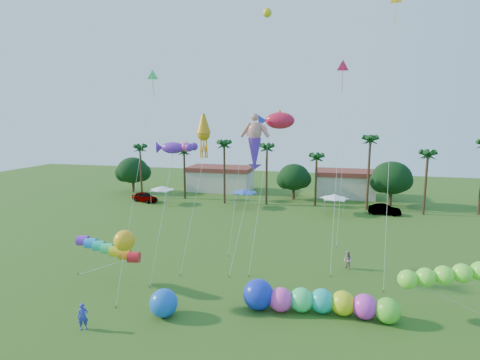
% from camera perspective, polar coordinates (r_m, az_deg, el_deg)
% --- Properties ---
extents(ground, '(160.00, 160.00, 0.00)m').
position_cam_1_polar(ground, '(26.02, -5.88, -23.67)').
color(ground, '#285116').
rests_on(ground, ground).
extents(tree_line, '(69.46, 8.91, 11.00)m').
position_cam_1_polar(tree_line, '(65.33, 10.37, 0.46)').
color(tree_line, '#3A2819').
rests_on(tree_line, ground).
extents(buildings_row, '(35.00, 7.00, 4.00)m').
position_cam_1_polar(buildings_row, '(72.30, 5.37, -0.41)').
color(buildings_row, beige).
rests_on(buildings_row, ground).
extents(tent_row, '(31.00, 4.00, 0.60)m').
position_cam_1_polar(tent_row, '(59.51, 0.59, -1.74)').
color(tent_row, white).
rests_on(tent_row, ground).
extents(car_a, '(5.27, 3.52, 1.67)m').
position_cam_1_polar(car_a, '(66.66, -14.31, -2.51)').
color(car_a, '#4C4C54').
rests_on(car_a, ground).
extents(car_b, '(4.77, 2.00, 1.53)m').
position_cam_1_polar(car_b, '(59.99, 21.16, -4.23)').
color(car_b, '#4C4C54').
rests_on(car_b, ground).
extents(spectator_a, '(0.81, 0.75, 1.86)m').
position_cam_1_polar(spectator_a, '(28.95, -22.82, -18.64)').
color(spectator_a, '#313BAE').
rests_on(spectator_a, ground).
extents(spectator_b, '(1.06, 1.08, 1.75)m').
position_cam_1_polar(spectator_b, '(37.69, 16.09, -11.69)').
color(spectator_b, '#A68F8A').
rests_on(spectator_b, ground).
extents(caterpillar_inflatable, '(11.27, 2.74, 2.29)m').
position_cam_1_polar(caterpillar_inflatable, '(29.28, 11.05, -17.64)').
color(caterpillar_inflatable, '#FF43BB').
rests_on(caterpillar_inflatable, ground).
extents(blue_ball, '(2.04, 2.04, 2.04)m').
position_cam_1_polar(blue_ball, '(28.92, -11.56, -17.88)').
color(blue_ball, blue).
rests_on(blue_ball, ground).
extents(rainbow_tube, '(8.61, 2.43, 3.49)m').
position_cam_1_polar(rainbow_tube, '(32.96, -18.35, -10.87)').
color(rainbow_tube, red).
rests_on(rainbow_tube, ground).
extents(green_worm, '(9.88, 2.52, 3.71)m').
position_cam_1_polar(green_worm, '(29.88, 24.16, -13.65)').
color(green_worm, '#74FB37').
rests_on(green_worm, ground).
extents(orange_ball_kite, '(1.79, 1.94, 5.82)m').
position_cam_1_polar(orange_ball_kite, '(30.03, -17.20, -8.82)').
color(orange_ball_kite, '#FFAD14').
rests_on(orange_ball_kite, ground).
extents(merman_kite, '(2.57, 5.60, 14.21)m').
position_cam_1_polar(merman_kite, '(36.21, 2.24, 5.30)').
color(merman_kite, tan).
rests_on(merman_kite, ground).
extents(fish_kite, '(4.33, 5.87, 14.88)m').
position_cam_1_polar(fish_kite, '(36.63, 6.08, 8.98)').
color(fish_kite, red).
rests_on(fish_kite, ground).
extents(squid_kite, '(1.93, 5.71, 14.75)m').
position_cam_1_polar(squid_kite, '(36.79, -5.58, 6.97)').
color(squid_kite, orange).
rests_on(squid_kite, ground).
extents(lobster_kite, '(4.26, 5.60, 12.33)m').
position_cam_1_polar(lobster_kite, '(34.05, -10.21, 4.85)').
color(lobster_kite, purple).
rests_on(lobster_kite, ground).
extents(delta_kite_red, '(1.34, 4.37, 19.56)m').
position_cam_1_polar(delta_kite_red, '(37.28, 15.39, 15.91)').
color(delta_kite_red, '#FC1C4B').
rests_on(delta_kite_red, ground).
extents(delta_kite_yellow, '(1.18, 4.72, 24.64)m').
position_cam_1_polar(delta_kite_yellow, '(36.90, 22.64, 23.29)').
color(delta_kite_yellow, yellow).
rests_on(delta_kite_yellow, ground).
extents(delta_kite_green, '(2.48, 4.78, 19.35)m').
position_cam_1_polar(delta_kite_green, '(42.46, -13.22, 14.87)').
color(delta_kite_green, '#36E873').
rests_on(delta_kite_green, ground).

